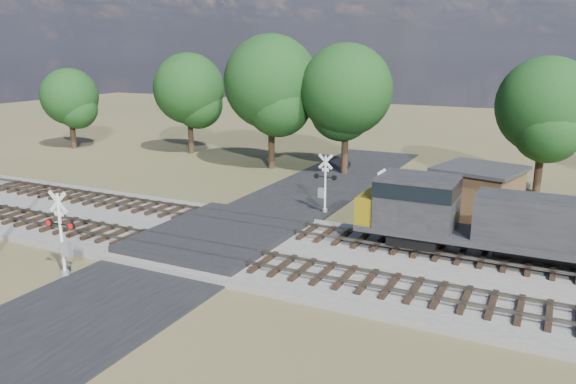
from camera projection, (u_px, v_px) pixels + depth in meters
The scene contains 10 objects.
ground at pixel (215, 244), 29.34m from camera, with size 160.00×160.00×0.00m, color #474E29.
ballast_bed at pixel (406, 270), 25.45m from camera, with size 140.00×10.00×0.30m, color gray.
road at pixel (215, 243), 29.33m from camera, with size 7.00×60.00×0.08m, color black.
crossing_panel at pixel (220, 236), 29.69m from camera, with size 7.00×9.00×0.62m, color #262628.
track_near at pixel (247, 258), 26.16m from camera, with size 140.00×2.60×0.33m.
track_far at pixel (293, 229), 30.51m from camera, with size 140.00×2.60×0.33m.
crossing_signal_near at pixel (63, 242), 24.71m from camera, with size 1.60×0.35×3.97m.
crossing_signal_far at pixel (324, 189), 34.55m from camera, with size 1.51×0.33×3.74m.
equipment_shed at pixel (478, 192), 33.66m from camera, with size 5.55×5.55×3.11m.
treeline at pixel (501, 96), 40.01m from camera, with size 79.66×11.14×11.98m.
Camera 1 is at (15.71, -23.21, 9.87)m, focal length 35.00 mm.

